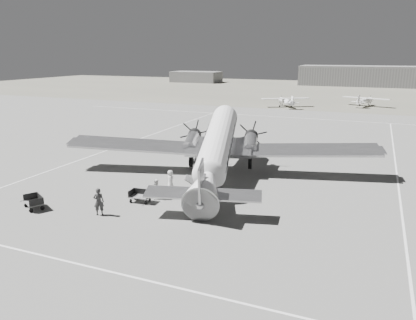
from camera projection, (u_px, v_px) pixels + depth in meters
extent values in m
plane|color=#60605E|center=(236.00, 192.00, 32.14)|extent=(260.00, 260.00, 0.00)
cube|color=silver|center=(143.00, 279.00, 19.63)|extent=(60.00, 0.15, 0.01)
cube|color=silver|center=(402.00, 214.00, 27.69)|extent=(0.15, 80.00, 0.01)
cube|color=silver|center=(118.00, 146.00, 47.74)|extent=(0.15, 60.00, 0.01)
cube|color=silver|center=(312.00, 119.00, 67.86)|extent=(90.00, 0.15, 0.01)
cube|color=#605D51|center=(341.00, 91.00, 116.99)|extent=(260.00, 90.00, 0.01)
cube|color=slate|center=(364.00, 77.00, 136.71)|extent=(42.00, 14.00, 6.00)
cube|color=slate|center=(365.00, 67.00, 135.87)|extent=(42.00, 14.00, 0.60)
cube|color=slate|center=(196.00, 77.00, 154.73)|extent=(18.00, 10.00, 4.00)
imported|color=#2A2A2A|center=(99.00, 202.00, 27.28)|extent=(0.83, 0.74, 1.91)
imported|color=silver|center=(157.00, 189.00, 30.38)|extent=(0.61, 0.77, 1.54)
imported|color=beige|center=(170.00, 180.00, 32.44)|extent=(0.78, 0.92, 1.61)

